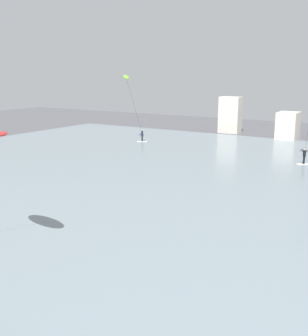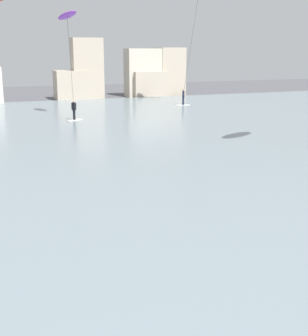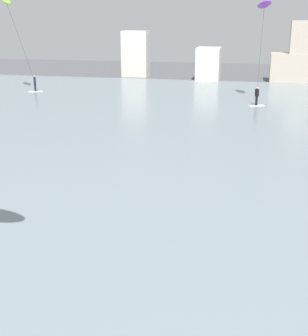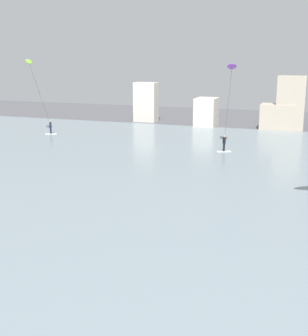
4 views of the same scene
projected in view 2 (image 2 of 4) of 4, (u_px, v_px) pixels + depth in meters
name	position (u px, v px, depth m)	size (l,w,h in m)	color
water_bay	(101.00, 144.00, 29.15)	(84.00, 52.00, 0.10)	gray
far_shore_buildings	(92.00, 77.00, 55.80)	(34.64, 4.87, 6.99)	beige
kitesurfer_purple	(68.00, 27.00, 38.20)	(1.66, 3.90, 8.76)	silver
kitesurfer_black	(197.00, 6.00, 47.30)	(4.07, 3.01, 11.08)	silver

